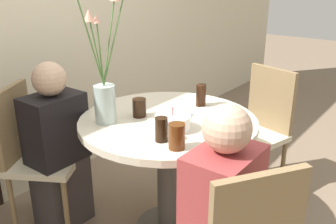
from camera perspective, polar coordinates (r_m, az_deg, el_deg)
wall_back at (r=2.85m, az=-19.19°, el=14.38°), size 8.00×0.05×2.60m
dining_table at (r=2.21m, az=0.00°, el=-4.79°), size 1.03×1.03×0.76m
chair_near_front at (r=2.48m, az=-19.90°, el=-5.35°), size 0.55×0.55×0.92m
chair_right_flank at (r=2.80m, az=13.85°, el=-1.70°), size 0.49×0.49×0.92m
birthday_cake at (r=1.99m, az=0.72°, el=-1.59°), size 0.19×0.19×0.12m
flower_vase at (r=2.07m, az=-9.57°, el=4.50°), size 0.37×0.14×0.75m
side_plate at (r=2.23m, az=5.83°, el=-0.21°), size 0.20×0.20×0.01m
drink_glass_0 at (r=1.77m, az=1.35°, el=-3.71°), size 0.08×0.08×0.13m
drink_glass_1 at (r=2.34m, az=5.04°, el=2.56°), size 0.06×0.06×0.14m
drink_glass_2 at (r=1.85m, az=-1.02°, el=-2.67°), size 0.06×0.06×0.12m
drink_glass_3 at (r=2.17m, az=-4.39°, el=0.67°), size 0.08×0.08×0.11m
person_boy at (r=2.43m, az=-16.46°, el=-5.93°), size 0.34×0.24×1.08m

